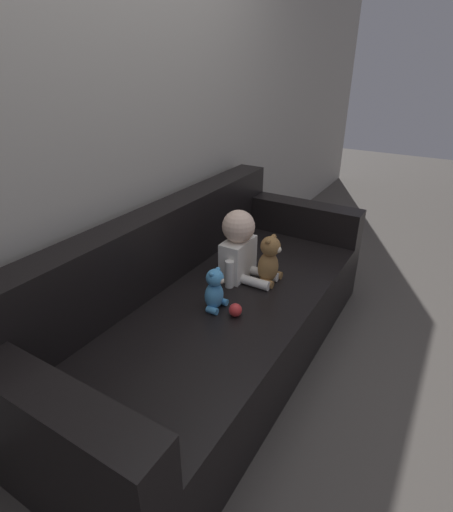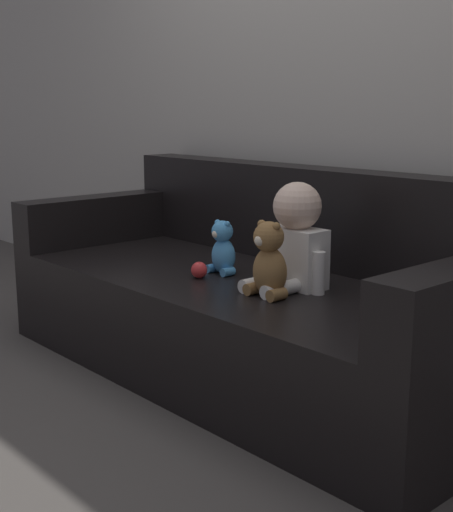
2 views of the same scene
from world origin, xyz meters
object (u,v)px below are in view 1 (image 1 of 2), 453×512
(teddy_bear_brown, at_px, (269,261))
(plush_toy_side, at_px, (215,290))
(couch, at_px, (208,313))
(toy_ball, at_px, (235,310))
(person_baby, at_px, (240,246))

(teddy_bear_brown, relative_size, plush_toy_side, 1.25)
(teddy_bear_brown, distance_m, plush_toy_side, 0.39)
(couch, distance_m, teddy_bear_brown, 0.43)
(toy_ball, bearing_deg, couch, 67.13)
(toy_ball, bearing_deg, teddy_bear_brown, 1.04)
(couch, distance_m, person_baby, 0.40)
(plush_toy_side, height_order, toy_ball, plush_toy_side)
(couch, height_order, teddy_bear_brown, couch)
(person_baby, bearing_deg, toy_ball, -153.49)
(plush_toy_side, distance_m, toy_ball, 0.14)
(couch, bearing_deg, toy_ball, -112.87)
(teddy_bear_brown, bearing_deg, plush_toy_side, 163.15)
(person_baby, bearing_deg, couch, 169.50)
(person_baby, height_order, toy_ball, person_baby)
(teddy_bear_brown, bearing_deg, toy_ball, -178.96)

